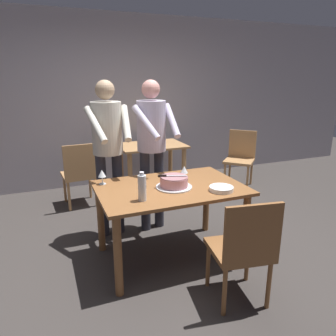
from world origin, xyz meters
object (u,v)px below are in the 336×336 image
wine_glass_near (102,174)px  person_standing_beside (108,142)px  cake_knife (166,176)px  wine_glass_far (184,170)px  main_dining_table (170,198)px  water_bottle (142,187)px  plate_stack (221,189)px  person_cutting_cake (152,139)px  chair_near_side (243,248)px  background_chair_2 (240,156)px  background_chair_1 (80,172)px  background_table (152,155)px  cake_on_platter (174,182)px

wine_glass_near → person_standing_beside: size_ratio=0.08×
cake_knife → wine_glass_far: size_ratio=1.82×
main_dining_table → water_bottle: water_bottle is taller
plate_stack → person_cutting_cake: (-0.34, 0.95, 0.31)m
main_dining_table → person_standing_beside: size_ratio=0.80×
chair_near_side → plate_stack: bearing=77.6°
wine_glass_far → person_standing_beside: bearing=138.1°
plate_stack → wine_glass_near: bearing=148.9°
water_bottle → person_cutting_cake: person_cutting_cake is taller
cake_knife → wine_glass_near: bearing=148.9°
plate_stack → background_chair_2: size_ratio=0.24×
wine_glass_far → background_chair_1: 1.80m
chair_near_side → cake_knife: bearing=111.0°
wine_glass_far → person_standing_beside: person_standing_beside is taller
main_dining_table → plate_stack: bearing=-36.1°
chair_near_side → wine_glass_far: bearing=93.8°
water_bottle → person_cutting_cake: size_ratio=0.15×
background_chair_2 → background_table: bearing=168.3°
cake_knife → wine_glass_near: size_ratio=1.82×
chair_near_side → background_chair_2: (1.63, 2.45, 0.00)m
chair_near_side → background_chair_1: size_ratio=1.00×
plate_stack → background_chair_1: 2.23m
plate_stack → background_chair_2: bearing=51.6°
chair_near_side → main_dining_table: bearing=107.7°
main_dining_table → cake_on_platter: cake_on_platter is taller
wine_glass_near → background_chair_2: background_chair_2 is taller
wine_glass_near → water_bottle: 0.59m
person_cutting_cake → background_table: bearing=71.5°
wine_glass_far → plate_stack: bearing=-65.8°
main_dining_table → water_bottle: 0.48m
main_dining_table → background_chair_1: bearing=111.4°
cake_on_platter → water_bottle: size_ratio=1.36×
wine_glass_far → background_chair_1: bearing=119.1°
main_dining_table → person_standing_beside: 0.94m
main_dining_table → wine_glass_far: wine_glass_far is taller
water_bottle → main_dining_table: bearing=34.5°
water_bottle → background_chair_2: (2.24, 1.86, -0.37)m
main_dining_table → background_table: main_dining_table is taller
wine_glass_far → background_chair_2: bearing=41.3°
cake_knife → wine_glass_near: 0.63m
person_standing_beside → background_chair_1: person_standing_beside is taller
cake_on_platter → background_chair_1: background_chair_1 is taller
main_dining_table → water_bottle: bearing=-145.5°
plate_stack → wine_glass_near: 1.14m
cake_on_platter → chair_near_side: bearing=-72.8°
wine_glass_near → chair_near_side: (0.85, -1.14, -0.36)m
chair_near_side → cake_on_platter: bearing=107.2°
wine_glass_far → chair_near_side: bearing=-86.2°
person_cutting_cake → background_chair_1: 1.36m
wine_glass_near → wine_glass_far: same height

